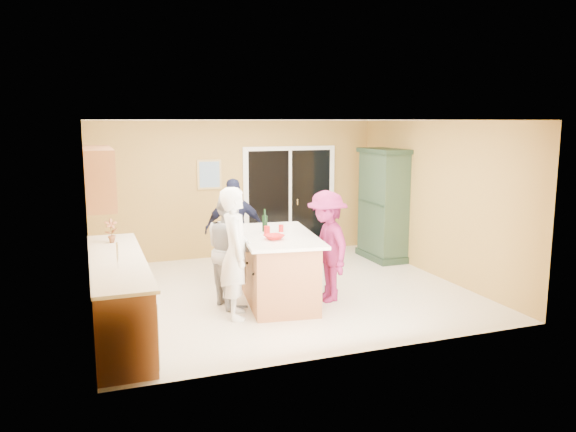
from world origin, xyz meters
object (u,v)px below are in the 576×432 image
object	(u,v)px
kitchen_island	(278,270)
woman_grey	(230,249)
woman_white	(236,253)
woman_navy	(235,229)
woman_magenta	(327,246)
green_hutch	(383,206)

from	to	relation	value
kitchen_island	woman_grey	xyz separation A→B (m)	(-0.67, 0.10, 0.34)
woman_white	woman_navy	world-z (taller)	woman_white
woman_navy	woman_magenta	world-z (taller)	woman_navy
green_hutch	woman_magenta	distance (m)	2.80
woman_navy	woman_grey	bearing A→B (deg)	81.36
kitchen_island	woman_grey	size ratio (longest dim) A/B	1.25
woman_grey	woman_magenta	bearing A→B (deg)	-111.99
kitchen_island	green_hutch	bearing A→B (deg)	40.80
woman_magenta	woman_white	bearing A→B (deg)	-82.34
woman_white	woman_grey	xyz separation A→B (m)	(0.05, 0.52, -0.07)
kitchen_island	woman_magenta	distance (m)	0.79
kitchen_island	green_hutch	size ratio (longest dim) A/B	0.97
woman_grey	woman_magenta	world-z (taller)	same
green_hutch	woman_navy	size ratio (longest dim) A/B	1.25
kitchen_island	green_hutch	xyz separation A→B (m)	(2.70, 1.75, 0.55)
kitchen_island	woman_grey	distance (m)	0.76
kitchen_island	woman_grey	bearing A→B (deg)	179.34
green_hutch	woman_white	xyz separation A→B (m)	(-3.43, -2.17, -0.14)
kitchen_island	woman_white	bearing A→B (deg)	-142.05
kitchen_island	woman_white	world-z (taller)	woman_white
green_hutch	woman_grey	distance (m)	3.76
kitchen_island	woman_navy	world-z (taller)	woman_navy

